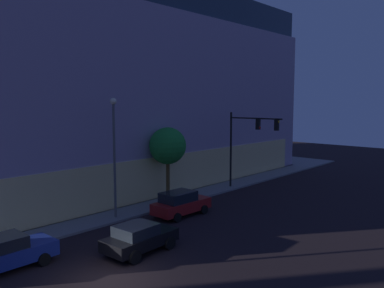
# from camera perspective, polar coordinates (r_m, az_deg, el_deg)

# --- Properties ---
(ground_plane) EXTENTS (120.00, 120.00, 0.00)m
(ground_plane) POSITION_cam_1_polar(r_m,az_deg,el_deg) (18.57, -12.21, -18.96)
(ground_plane) COLOR black
(modern_building) EXTENTS (39.28, 29.98, 18.08)m
(modern_building) POSITION_cam_1_polar(r_m,az_deg,el_deg) (44.38, -15.52, 7.45)
(modern_building) COLOR #4C4C51
(modern_building) RESTS_ON ground
(traffic_light_far_corner) EXTENTS (0.54, 5.05, 6.74)m
(traffic_light_far_corner) POSITION_cam_1_polar(r_m,az_deg,el_deg) (34.37, 8.24, 1.25)
(traffic_light_far_corner) COLOR black
(traffic_light_far_corner) RESTS_ON sidewalk_corner
(street_lamp_sidewalk) EXTENTS (0.44, 0.44, 7.93)m
(street_lamp_sidewalk) POSITION_cam_1_polar(r_m,az_deg,el_deg) (26.09, -11.28, 0.12)
(street_lamp_sidewalk) COLOR #5A5A5A
(street_lamp_sidewalk) RESTS_ON sidewalk_corner
(sidewalk_tree) EXTENTS (2.88, 2.88, 5.72)m
(sidewalk_tree) POSITION_cam_1_polar(r_m,az_deg,el_deg) (30.38, -3.57, -0.31)
(sidewalk_tree) COLOR brown
(sidewalk_tree) RESTS_ON sidewalk_corner
(car_blue) EXTENTS (4.46, 2.08, 1.62)m
(car_blue) POSITION_cam_1_polar(r_m,az_deg,el_deg) (20.86, -25.64, -14.12)
(car_blue) COLOR navy
(car_blue) RESTS_ON ground
(car_black) EXTENTS (4.09, 2.24, 1.54)m
(car_black) POSITION_cam_1_polar(r_m,az_deg,el_deg) (21.13, -7.69, -13.35)
(car_black) COLOR black
(car_black) RESTS_ON ground
(car_red) EXTENTS (4.30, 2.06, 1.70)m
(car_red) POSITION_cam_1_polar(r_m,az_deg,el_deg) (27.26, -1.67, -8.63)
(car_red) COLOR maroon
(car_red) RESTS_ON ground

